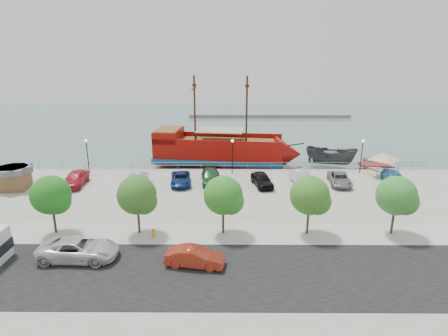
{
  "coord_description": "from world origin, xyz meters",
  "views": [
    {
      "loc": [
        -0.76,
        -38.24,
        14.44
      ],
      "look_at": [
        -1.0,
        2.0,
        2.0
      ],
      "focal_mm": 30.0,
      "sensor_mm": 36.0,
      "label": 1
    }
  ],
  "objects": [
    {
      "name": "tree_f",
      "position": [
        13.15,
        -10.07,
        3.3
      ],
      "size": [
        3.3,
        3.2,
        5.0
      ],
      "color": "#473321",
      "rests_on": "sidewalk"
    },
    {
      "name": "land_slab",
      "position": [
        0.0,
        -21.0,
        -0.6
      ],
      "size": [
        100.0,
        58.0,
        1.2
      ],
      "primitive_type": "cube",
      "color": "#9C9A86",
      "rests_on": "ground"
    },
    {
      "name": "pirate_ship",
      "position": [
        -0.33,
        12.61,
        1.19
      ],
      "size": [
        20.98,
        7.93,
        13.08
      ],
      "rotation": [
        0.0,
        0.0,
        -0.12
      ],
      "color": "#8D0B06",
      "rests_on": "ground"
    },
    {
      "name": "parked_car_f",
      "position": [
        7.86,
        2.3,
        0.78
      ],
      "size": [
        2.34,
        4.91,
        1.55
      ],
      "primitive_type": "imported",
      "rotation": [
        0.0,
        0.0,
        0.15
      ],
      "color": "silver",
      "rests_on": "land_slab"
    },
    {
      "name": "patrol_boat",
      "position": [
        13.83,
        12.06,
        0.36
      ],
      "size": [
        7.51,
        5.24,
        2.72
      ],
      "primitive_type": "imported",
      "rotation": [
        0.0,
        0.0,
        1.16
      ],
      "color": "#414345",
      "rests_on": "ground"
    },
    {
      "name": "tree_c",
      "position": [
        -7.85,
        -10.07,
        3.3
      ],
      "size": [
        3.3,
        3.2,
        5.0
      ],
      "color": "#473321",
      "rests_on": "sidewalk"
    },
    {
      "name": "lamp_post_mid",
      "position": [
        0.0,
        6.5,
        2.94
      ],
      "size": [
        0.36,
        0.36,
        4.28
      ],
      "color": "black",
      "rests_on": "land_slab"
    },
    {
      "name": "street_van",
      "position": [
        -11.48,
        -14.12,
        0.79
      ],
      "size": [
        5.78,
        2.77,
        1.59
      ],
      "primitive_type": "imported",
      "rotation": [
        0.0,
        0.0,
        1.55
      ],
      "color": "silver",
      "rests_on": "street"
    },
    {
      "name": "tree_b",
      "position": [
        -14.85,
        -10.07,
        3.3
      ],
      "size": [
        3.3,
        3.2,
        5.0
      ],
      "color": "#473321",
      "rests_on": "sidewalk"
    },
    {
      "name": "parked_car_h",
      "position": [
        18.5,
        2.41,
        0.69
      ],
      "size": [
        2.32,
        4.92,
        1.39
      ],
      "primitive_type": "imported",
      "rotation": [
        0.0,
        0.0,
        -0.08
      ],
      "color": "teal",
      "rests_on": "land_slab"
    },
    {
      "name": "parked_car_e",
      "position": [
        3.29,
        1.62,
        0.75
      ],
      "size": [
        2.64,
        4.7,
        1.51
      ],
      "primitive_type": "imported",
      "rotation": [
        0.0,
        0.0,
        0.2
      ],
      "color": "black",
      "rests_on": "land_slab"
    },
    {
      "name": "dock_east",
      "position": [
        16.98,
        9.2,
        -0.8
      ],
      "size": [
        7.27,
        4.12,
        0.4
      ],
      "primitive_type": "cube",
      "rotation": [
        0.0,
        0.0,
        0.32
      ],
      "color": "slate",
      "rests_on": "ground"
    },
    {
      "name": "sidewalk",
      "position": [
        0.0,
        -10.0,
        0.01
      ],
      "size": [
        100.0,
        4.0,
        0.05
      ],
      "primitive_type": "cube",
      "color": "#B4B0A0",
      "rests_on": "land_slab"
    },
    {
      "name": "parked_car_c",
      "position": [
        -5.94,
        2.08,
        0.66
      ],
      "size": [
        2.74,
        4.99,
        1.33
      ],
      "primitive_type": "imported",
      "rotation": [
        0.0,
        0.0,
        0.12
      ],
      "color": "navy",
      "rests_on": "land_slab"
    },
    {
      "name": "dock_west",
      "position": [
        -14.47,
        9.2,
        -0.78
      ],
      "size": [
        8.06,
        3.88,
        0.44
      ],
      "primitive_type": "cube",
      "rotation": [
        0.0,
        0.0,
        -0.22
      ],
      "color": "gray",
      "rests_on": "ground"
    },
    {
      "name": "lamp_post_right",
      "position": [
        16.0,
        6.5,
        2.94
      ],
      "size": [
        0.36,
        0.36,
        4.28
      ],
      "color": "black",
      "rests_on": "land_slab"
    },
    {
      "name": "dock_mid",
      "position": [
        7.09,
        9.2,
        -0.82
      ],
      "size": [
        6.39,
        4.08,
        0.35
      ],
      "primitive_type": "cube",
      "rotation": [
        0.0,
        0.0,
        0.41
      ],
      "color": "slate",
      "rests_on": "ground"
    },
    {
      "name": "canopy_tent",
      "position": [
        18.24,
        5.15,
        2.97
      ],
      "size": [
        4.29,
        4.29,
        3.41
      ],
      "rotation": [
        0.0,
        0.0,
        0.05
      ],
      "color": "slate",
      "rests_on": "land_slab"
    },
    {
      "name": "seawall_railing",
      "position": [
        0.0,
        7.8,
        0.53
      ],
      "size": [
        50.0,
        0.06,
        1.0
      ],
      "color": "slate",
      "rests_on": "land_slab"
    },
    {
      "name": "speedboat",
      "position": [
        19.04,
        9.66,
        -0.31
      ],
      "size": [
        5.65,
        7.26,
        1.38
      ],
      "primitive_type": "imported",
      "rotation": [
        0.0,
        0.0,
        -0.14
      ],
      "color": "beige",
      "rests_on": "ground"
    },
    {
      "name": "shed",
      "position": [
        -24.1,
        0.53,
        1.36
      ],
      "size": [
        3.36,
        3.36,
        2.55
      ],
      "rotation": [
        0.0,
        0.0,
        0.09
      ],
      "color": "brown",
      "rests_on": "land_slab"
    },
    {
      "name": "parked_car_b",
      "position": [
        -10.82,
        1.28,
        0.75
      ],
      "size": [
        1.9,
        4.63,
        1.49
      ],
      "primitive_type": "imported",
      "rotation": [
        0.0,
        0.0,
        -0.07
      ],
      "color": "#999DA2",
      "rests_on": "land_slab"
    },
    {
      "name": "lamp_post_left",
      "position": [
        -18.0,
        6.5,
        2.94
      ],
      "size": [
        0.36,
        0.36,
        4.28
      ],
      "color": "black",
      "rests_on": "land_slab"
    },
    {
      "name": "parked_car_a",
      "position": [
        -17.79,
        1.65,
        0.84
      ],
      "size": [
        2.21,
        5.01,
        1.68
      ],
      "primitive_type": "imported",
      "rotation": [
        0.0,
        0.0,
        0.05
      ],
      "color": "#B31D2D",
      "rests_on": "land_slab"
    },
    {
      "name": "far_shore",
      "position": [
        10.0,
        55.0,
        -0.6
      ],
      "size": [
        40.0,
        3.0,
        0.8
      ],
      "primitive_type": "cube",
      "color": "gray",
      "rests_on": "ground"
    },
    {
      "name": "fire_hydrant",
      "position": [
        -6.67,
        -10.8,
        0.43
      ],
      "size": [
        0.27,
        0.27,
        0.79
      ],
      "rotation": [
        0.0,
        0.0,
        -0.31
      ],
      "color": "orange",
      "rests_on": "sidewalk"
    },
    {
      "name": "parked_car_d",
      "position": [
        -2.53,
        2.65,
        0.75
      ],
      "size": [
        2.58,
        5.37,
        1.51
      ],
      "primitive_type": "imported",
      "rotation": [
        0.0,
        0.0,
        0.09
      ],
      "color": "#22512B",
      "rests_on": "land_slab"
    },
    {
      "name": "street",
      "position": [
        0.0,
        -16.0,
        0.01
      ],
      "size": [
        100.0,
        8.0,
        0.04
      ],
      "primitive_type": "cube",
      "color": "black",
      "rests_on": "land_slab"
    },
    {
      "name": "ground",
      "position": [
        0.0,
        0.0,
        -1.0
      ],
      "size": [
        160.0,
        160.0,
        0.0
      ],
      "primitive_type": "plane",
      "color": "#4C716B"
    },
    {
      "name": "parked_car_g",
      "position": [
        12.19,
        2.14,
        0.66
      ],
      "size": [
        2.66,
        4.96,
        1.33
      ],
      "primitive_type": "imported",
      "rotation": [
        0.0,
        0.0,
        -0.1
      ],
      "color": "gray",
      "rests_on": "land_slab"
    },
    {
      "name": "street_sedan",
      "position": [
        -2.94,
        -14.99,
        0.69
      ],
      "size": [
        4.36,
        2.09,
        1.38
      ],
      "primitive_type": "imported",
      "rotation": [
        0.0,
        0.0,
        1.41
      ],
      "color": "#AE2F1B",
      "rests_on": "street"
    },
    {
      "name": "tree_d",
      "position": [
        -0.85,
        -10.07,
        3.3
      ],
      "size": [
        3.3,
        3.2,
        5.0
      ],
      "color": "#473321",
      "rests_on": "sidewalk"
    },
    {
      "name": "tree_e",
      "position": [
        6.15,
        -10.07,
        3.3
      ],
      "size": [
        3.3,
        3.2,
        5.0
      ],
      "color": "#473321",
      "rests_on": "sidewalk"
    }
  ]
}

